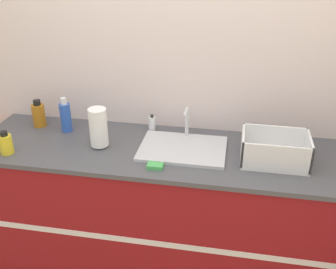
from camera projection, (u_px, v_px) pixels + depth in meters
name	position (u px, v px, depth m)	size (l,w,h in m)	color
wall_back	(170.00, 68.00, 2.56)	(4.73, 0.06, 2.60)	silver
counter_cabinet	(161.00, 207.00, 2.63)	(2.35, 0.68, 0.90)	maroon
sink	(183.00, 147.00, 2.41)	(0.52, 0.38, 0.22)	silver
paper_towel_roll	(98.00, 128.00, 2.40)	(0.11, 0.11, 0.25)	#4C4C51
dish_rack	(274.00, 152.00, 2.26)	(0.38, 0.26, 0.17)	white
bottle_amber	(39.00, 115.00, 2.68)	(0.09, 0.09, 0.19)	#B26B19
bottle_yellow	(6.00, 144.00, 2.35)	(0.08, 0.08, 0.14)	yellow
bottle_blue	(66.00, 117.00, 2.60)	(0.07, 0.07, 0.24)	#2D56B7
soap_dispenser	(152.00, 124.00, 2.62)	(0.05, 0.05, 0.12)	silver
sponge	(155.00, 166.00, 2.22)	(0.09, 0.06, 0.02)	#4CB259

